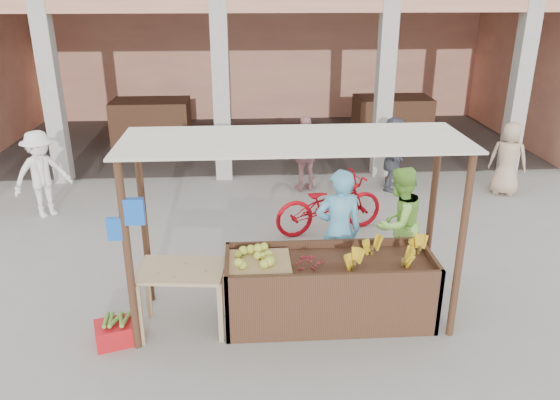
{
  "coord_description": "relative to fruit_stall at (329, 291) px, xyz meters",
  "views": [
    {
      "loc": [
        -0.51,
        -5.96,
        4.03
      ],
      "look_at": [
        -0.04,
        1.2,
        1.19
      ],
      "focal_mm": 35.0,
      "sensor_mm": 36.0,
      "label": 1
    }
  ],
  "objects": [
    {
      "name": "vendor_green",
      "position": [
        1.14,
        1.04,
        0.49
      ],
      "size": [
        0.98,
        0.89,
        1.78
      ],
      "primitive_type": "imported",
      "rotation": [
        0.0,
        0.0,
        3.74
      ],
      "color": "#8FD74D",
      "rests_on": "ground"
    },
    {
      "name": "vendor_blue",
      "position": [
        0.23,
        0.74,
        0.55
      ],
      "size": [
        0.75,
        0.57,
        1.9
      ],
      "primitive_type": "imported",
      "rotation": [
        0.0,
        0.0,
        3.21
      ],
      "color": "#5BAFD9",
      "rests_on": "ground"
    },
    {
      "name": "shopper_a",
      "position": [
        -4.74,
        3.71,
        0.47
      ],
      "size": [
        1.23,
        1.14,
        1.75
      ],
      "primitive_type": "imported",
      "rotation": [
        0.0,
        0.0,
        0.68
      ],
      "color": "white",
      "rests_on": "ground"
    },
    {
      "name": "banana_heap",
      "position": [
        0.7,
        0.02,
        0.49
      ],
      "size": [
        1.04,
        0.57,
        0.19
      ],
      "primitive_type": null,
      "color": "yellow",
      "rests_on": "fruit_stall"
    },
    {
      "name": "plantain_bundle",
      "position": [
        -2.6,
        -0.34,
        -0.1
      ],
      "size": [
        0.39,
        0.27,
        0.08
      ],
      "primitive_type": null,
      "color": "#599034",
      "rests_on": "red_crate"
    },
    {
      "name": "melon_tray",
      "position": [
        -0.87,
        0.01,
        0.49
      ],
      "size": [
        0.76,
        0.66,
        0.2
      ],
      "color": "tan",
      "rests_on": "fruit_stall"
    },
    {
      "name": "shopper_c",
      "position": [
        4.28,
        4.27,
        0.43
      ],
      "size": [
        0.95,
        0.85,
        1.66
      ],
      "primitive_type": "imported",
      "rotation": [
        0.0,
        0.0,
        2.62
      ],
      "color": "tan",
      "rests_on": "ground"
    },
    {
      "name": "market_building",
      "position": [
        -0.45,
        8.93,
        2.3
      ],
      "size": [
        14.4,
        6.4,
        4.2
      ],
      "color": "#E49D77",
      "rests_on": "ground"
    },
    {
      "name": "produce_sacks",
      "position": [
        2.22,
        5.22,
        -0.13
      ],
      "size": [
        0.72,
        0.68,
        0.55
      ],
      "color": "maroon",
      "rests_on": "ground"
    },
    {
      "name": "berry_heap",
      "position": [
        -0.26,
        -0.04,
        0.47
      ],
      "size": [
        0.44,
        0.36,
        0.14
      ],
      "primitive_type": "ellipsoid",
      "color": "maroon",
      "rests_on": "fruit_stall"
    },
    {
      "name": "papaya_pile",
      "position": [
        -1.83,
        -0.11,
        0.55
      ],
      "size": [
        0.71,
        0.41,
        0.2
      ],
      "primitive_type": null,
      "color": "#489A32",
      "rests_on": "side_table"
    },
    {
      "name": "side_table",
      "position": [
        -1.83,
        -0.11,
        0.3
      ],
      "size": [
        1.11,
        0.8,
        0.84
      ],
      "rotation": [
        0.0,
        0.0,
        -0.1
      ],
      "color": "tan",
      "rests_on": "ground"
    },
    {
      "name": "red_crate",
      "position": [
        -2.6,
        -0.34,
        -0.27
      ],
      "size": [
        0.6,
        0.5,
        0.26
      ],
      "primitive_type": "cube",
      "rotation": [
        0.0,
        0.0,
        0.3
      ],
      "color": "red",
      "rests_on": "ground"
    },
    {
      "name": "shopper_b",
      "position": [
        0.23,
        4.73,
        0.45
      ],
      "size": [
        1.11,
        0.81,
        1.69
      ],
      "primitive_type": "imported",
      "rotation": [
        0.0,
        0.0,
        3.46
      ],
      "color": "tan",
      "rests_on": "ground"
    },
    {
      "name": "fruit_stall",
      "position": [
        0.0,
        0.0,
        0.0
      ],
      "size": [
        2.6,
        0.95,
        0.8
      ],
      "primitive_type": "cube",
      "color": "#4D2F1E",
      "rests_on": "ground"
    },
    {
      "name": "motorcycle",
      "position": [
        0.4,
        2.65,
        0.13
      ],
      "size": [
        1.22,
        2.15,
        1.07
      ],
      "primitive_type": "imported",
      "rotation": [
        0.0,
        0.0,
        1.84
      ],
      "color": "#A80610",
      "rests_on": "ground"
    },
    {
      "name": "stall_awning",
      "position": [
        -0.51,
        0.06,
        1.58
      ],
      "size": [
        4.09,
        1.35,
        2.39
      ],
      "color": "#4D2F1E",
      "rests_on": "ground"
    },
    {
      "name": "shopper_d",
      "position": [
        2.05,
        4.72,
        0.41
      ],
      "size": [
        1.08,
        1.62,
        1.62
      ],
      "primitive_type": "imported",
      "rotation": [
        0.0,
        0.0,
        1.23
      ],
      "color": "#4C4D59",
      "rests_on": "ground"
    },
    {
      "name": "ground",
      "position": [
        -0.5,
        0.0,
        -0.4
      ],
      "size": [
        60.0,
        60.0,
        0.0
      ],
      "primitive_type": "plane",
      "color": "gray",
      "rests_on": "ground"
    }
  ]
}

